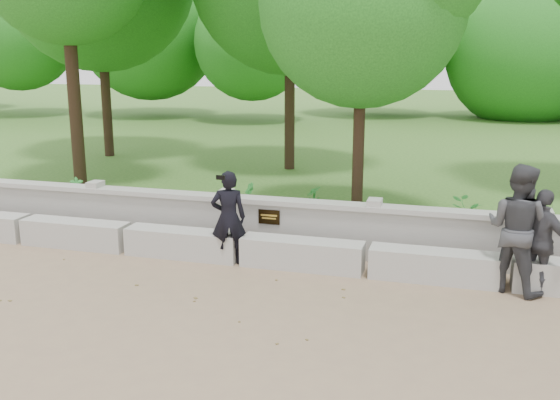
# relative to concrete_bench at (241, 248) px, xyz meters

# --- Properties ---
(ground) EXTENTS (80.00, 80.00, 0.00)m
(ground) POSITION_rel_concrete_bench_xyz_m (-0.00, -1.90, -0.22)
(ground) COLOR #8B7455
(ground) RESTS_ON ground
(lawn) EXTENTS (40.00, 22.00, 0.25)m
(lawn) POSITION_rel_concrete_bench_xyz_m (-0.00, 12.10, -0.10)
(lawn) COLOR #305A1E
(lawn) RESTS_ON ground
(concrete_bench) EXTENTS (11.90, 0.45, 0.45)m
(concrete_bench) POSITION_rel_concrete_bench_xyz_m (0.00, 0.00, 0.00)
(concrete_bench) COLOR #AFACA5
(concrete_bench) RESTS_ON ground
(parapet_wall) EXTENTS (12.50, 0.35, 0.90)m
(parapet_wall) POSITION_rel_concrete_bench_xyz_m (0.00, 0.70, 0.24)
(parapet_wall) COLOR #A4A29B
(parapet_wall) RESTS_ON ground
(man_main) EXTENTS (0.64, 0.60, 1.49)m
(man_main) POSITION_rel_concrete_bench_xyz_m (-0.16, -0.10, 0.52)
(man_main) COLOR black
(man_main) RESTS_ON ground
(visitor_left) EXTENTS (1.10, 1.02, 1.80)m
(visitor_left) POSITION_rel_concrete_bench_xyz_m (4.06, -0.10, 0.68)
(visitor_left) COLOR #3B3B3F
(visitor_left) RESTS_ON ground
(visitor_right) EXTENTS (0.89, 0.83, 1.47)m
(visitor_right) POSITION_rel_concrete_bench_xyz_m (4.38, -0.10, 0.51)
(visitor_right) COLOR #3E3E43
(visitor_right) RESTS_ON ground
(shrub_a) EXTENTS (0.31, 0.33, 0.52)m
(shrub_a) POSITION_rel_concrete_bench_xyz_m (-4.23, 1.95, 0.28)
(shrub_a) COLOR #2C8330
(shrub_a) RESTS_ON lawn
(shrub_b) EXTENTS (0.30, 0.35, 0.59)m
(shrub_b) POSITION_rel_concrete_bench_xyz_m (-0.59, 2.03, 0.32)
(shrub_b) COLOR #2C8330
(shrub_b) RESTS_ON lawn
(shrub_c) EXTENTS (0.70, 0.66, 0.62)m
(shrub_c) POSITION_rel_concrete_bench_xyz_m (3.46, 1.80, 0.33)
(shrub_c) COLOR #2C8330
(shrub_c) RESTS_ON lawn
(shrub_d) EXTENTS (0.39, 0.41, 0.59)m
(shrub_d) POSITION_rel_concrete_bench_xyz_m (0.69, 2.15, 0.32)
(shrub_d) COLOR #2C8330
(shrub_d) RESTS_ON lawn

